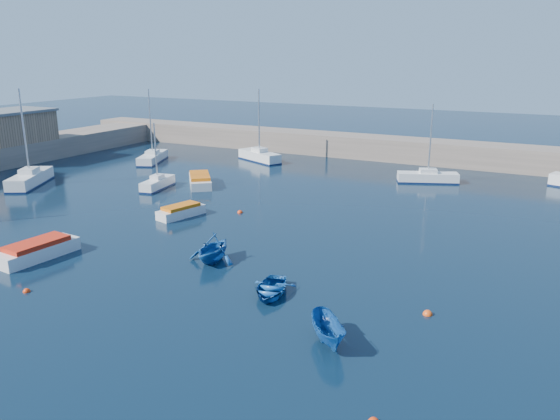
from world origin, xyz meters
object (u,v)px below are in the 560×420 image
at_px(sailboat_2, 30,178).
at_px(motorboat_2, 200,180).
at_px(dinghy_left, 213,248).
at_px(dinghy_right, 329,331).
at_px(brick_shed_a, 12,127).
at_px(dinghy_center, 271,289).
at_px(sailboat_6, 428,177).
at_px(sailboat_3, 158,183).
at_px(motorboat_1, 181,211).
at_px(motorboat_0, 38,250).
at_px(sailboat_4, 153,157).
at_px(sailboat_5, 259,156).

xyz_separation_m(sailboat_2, motorboat_2, (14.70, 7.52, -0.15)).
distance_m(motorboat_2, dinghy_left, 20.58).
bearing_deg(dinghy_right, motorboat_2, 97.77).
distance_m(brick_shed_a, dinghy_right, 53.73).
bearing_deg(motorboat_2, dinghy_right, -83.03).
bearing_deg(dinghy_center, sailboat_6, 72.76).
relative_size(sailboat_3, motorboat_2, 1.15).
distance_m(brick_shed_a, dinghy_left, 42.11).
height_order(brick_shed_a, sailboat_2, sailboat_2).
bearing_deg(motorboat_1, motorboat_2, 132.00).
height_order(motorboat_0, dinghy_right, dinghy_right).
bearing_deg(sailboat_6, dinghy_center, 155.59).
distance_m(sailboat_3, sailboat_4, 13.65).
relative_size(sailboat_4, motorboat_1, 2.04).
xyz_separation_m(motorboat_2, dinghy_left, (12.53, -16.32, 0.37)).
bearing_deg(sailboat_5, motorboat_0, -149.32).
bearing_deg(dinghy_left, motorboat_2, 122.81).
distance_m(motorboat_1, dinghy_center, 16.19).
xyz_separation_m(sailboat_2, sailboat_5, (13.75, 21.02, -0.03)).
bearing_deg(sailboat_3, motorboat_0, -83.50).
bearing_deg(dinghy_right, sailboat_5, 85.72).
bearing_deg(sailboat_6, sailboat_5, 62.37).
height_order(brick_shed_a, dinghy_right, brick_shed_a).
bearing_deg(dinghy_left, sailboat_5, 109.63).
relative_size(motorboat_2, dinghy_center, 1.64).
bearing_deg(dinghy_left, brick_shed_a, 152.68).
bearing_deg(sailboat_6, sailboat_2, 97.30).
distance_m(sailboat_6, dinghy_right, 33.82).
bearing_deg(motorboat_2, brick_shed_a, 141.92).
bearing_deg(sailboat_4, dinghy_center, -63.56).
bearing_deg(motorboat_1, brick_shed_a, 178.09).
xyz_separation_m(sailboat_2, dinghy_center, (32.66, -11.43, -0.33)).
bearing_deg(sailboat_3, motorboat_1, -50.07).
xyz_separation_m(brick_shed_a, dinghy_left, (38.76, -16.14, -3.20)).
xyz_separation_m(sailboat_4, dinghy_center, (29.86, -26.19, -0.21)).
bearing_deg(motorboat_2, dinghy_center, -85.01).
bearing_deg(sailboat_2, brick_shed_a, 118.76).
relative_size(motorboat_1, dinghy_left, 1.22).
bearing_deg(brick_shed_a, sailboat_4, 27.38).
xyz_separation_m(motorboat_0, dinghy_right, (20.17, -1.44, 0.08)).
xyz_separation_m(sailboat_6, dinghy_center, (-1.44, -30.33, -0.21)).
xyz_separation_m(brick_shed_a, motorboat_0, (28.68, -20.66, -3.57)).
bearing_deg(sailboat_3, sailboat_2, -168.78).
distance_m(brick_shed_a, sailboat_3, 23.86).
bearing_deg(sailboat_2, sailboat_6, 0.25).
height_order(dinghy_center, dinghy_right, dinghy_right).
height_order(sailboat_4, motorboat_2, sailboat_4).
distance_m(motorboat_2, dinghy_right, 31.76).
bearing_deg(dinghy_center, motorboat_1, 129.42).
bearing_deg(motorboat_2, motorboat_0, -121.74).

